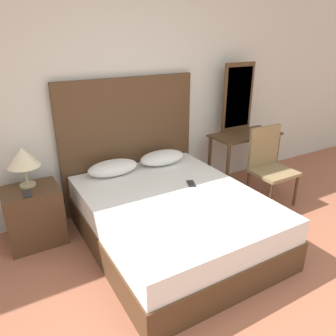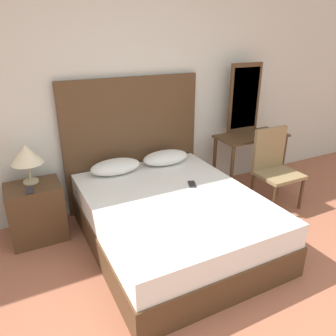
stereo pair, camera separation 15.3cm
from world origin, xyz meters
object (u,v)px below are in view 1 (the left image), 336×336
Objects in this scene: phone_on_nightstand at (27,194)px; vanity_desk at (244,144)px; bed at (173,219)px; nightstand at (34,216)px; table_lamp at (23,158)px; chair at (269,162)px; phone_on_bed at (191,184)px.

vanity_desk reaches higher than phone_on_nightstand.
vanity_desk is at bearing 23.52° from bed.
phone_on_nightstand is at bearing -107.28° from nightstand.
vanity_desk is at bearing -1.10° from nightstand.
phone_on_nightstand is (-0.03, -0.18, -0.28)m from table_lamp.
chair is (2.60, -0.51, 0.22)m from nightstand.
phone_on_nightstand is at bearing -178.89° from vanity_desk.
phone_on_bed is 1.07× the size of phone_on_nightstand.
phone_on_bed is at bearing -156.59° from vanity_desk.
nightstand is 0.64× the size of vanity_desk.
nightstand is 2.66m from chair.
bed is at bearing -172.88° from chair.
chair is (2.63, -0.40, -0.08)m from phone_on_nightstand.
phone_on_nightstand is at bearing 153.93° from bed.
chair is at bearing 2.53° from phone_on_bed.
phone_on_nightstand is (-1.19, 0.58, 0.33)m from bed.
bed is 0.41m from phone_on_bed.
bed is at bearing -30.55° from nightstand.
bed is 3.28× the size of nightstand.
vanity_desk is at bearing 1.11° from phone_on_nightstand.
chair reaches higher than phone_on_bed.
phone_on_bed is 0.43× the size of table_lamp.
bed is 2.09× the size of vanity_desk.
phone_on_nightstand is 2.65m from vanity_desk.
table_lamp reaches higher than phone_on_nightstand.
phone_on_bed is 0.18× the size of vanity_desk.
chair is (1.44, 0.18, 0.25)m from bed.
bed is 1.47m from chair.
bed is 12.36× the size of phone_on_nightstand.
vanity_desk is (2.62, -0.13, -0.27)m from table_lamp.
chair is at bearing -12.74° from table_lamp.
chair is (-0.02, -0.46, -0.08)m from vanity_desk.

